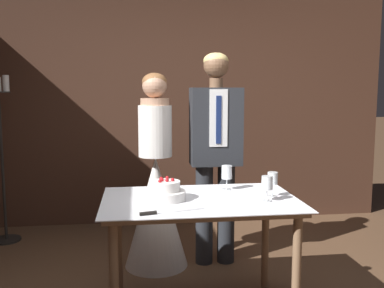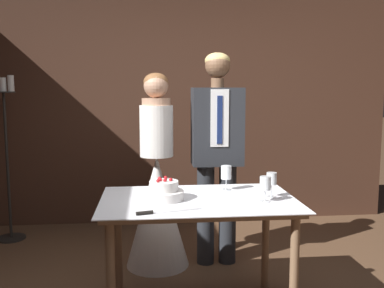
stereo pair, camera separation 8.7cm
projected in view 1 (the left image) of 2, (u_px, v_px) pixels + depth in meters
name	position (u px, v px, depth m)	size (l,w,h in m)	color
wall_back	(172.00, 110.00, 4.87)	(4.93, 0.12, 2.56)	#472B1E
cake_table	(200.00, 213.00, 2.85)	(1.29, 0.83, 0.79)	#8E6B4C
tiered_cake	(166.00, 192.00, 2.80)	(0.26, 0.26, 0.15)	white
cake_knife	(160.00, 212.00, 2.49)	(0.40, 0.12, 0.02)	silver
wine_glass_near	(267.00, 184.00, 2.76)	(0.07, 0.07, 0.17)	silver
wine_glass_middle	(227.00, 174.00, 3.07)	(0.08, 0.08, 0.18)	silver
wine_glass_far	(273.00, 179.00, 2.88)	(0.07, 0.07, 0.17)	silver
bride	(156.00, 197.00, 3.64)	(0.54, 0.54, 1.65)	white
groom	(216.00, 147.00, 3.65)	(0.43, 0.25, 1.82)	#282B30
candle_stand	(2.00, 155.00, 4.20)	(0.28, 0.28, 1.65)	black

